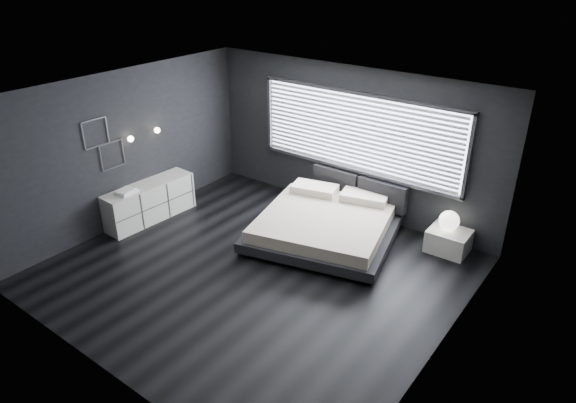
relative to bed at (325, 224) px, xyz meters
The scene contains 12 objects.
room 1.91m from the bed, 101.38° to the right, with size 6.04×6.00×2.80m.
window 1.77m from the bed, 95.18° to the left, with size 4.14×0.09×1.52m.
headboard 1.15m from the bed, 89.44° to the left, with size 1.96×0.16×0.52m.
sconce_near 3.75m from the bed, 155.22° to the right, with size 0.18×0.11×0.11m.
sconce_far 3.56m from the bed, 164.71° to the right, with size 0.18×0.11×0.11m.
wall_art_upper 4.18m from the bed, 147.73° to the right, with size 0.01×0.48×0.48m.
wall_art_lower 3.91m from the bed, 150.96° to the right, with size 0.01×0.48×0.48m.
bed is the anchor object (origin of this frame).
nightstand 2.11m from the bed, 25.10° to the left, with size 0.67×0.55×0.39m, color silver.
orb_lamp 2.09m from the bed, 26.02° to the left, with size 0.34×0.34×0.34m, color white.
dresser 3.33m from the bed, 156.09° to the right, with size 0.59×1.81×0.71m.
book_stack 3.58m from the bed, 149.07° to the right, with size 0.30×0.38×0.07m.
Camera 1 is at (4.51, -5.18, 4.62)m, focal length 32.00 mm.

